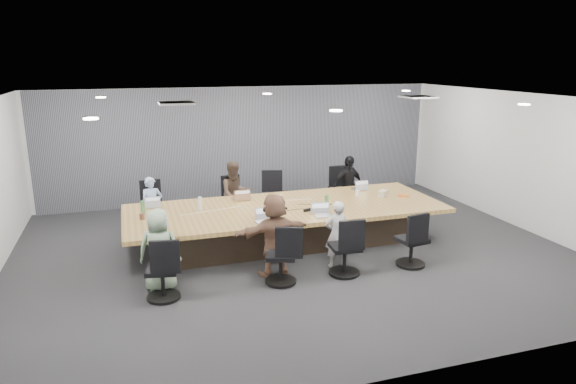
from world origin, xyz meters
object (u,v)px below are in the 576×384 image
object	(u,v)px
chair_1	(232,204)
laptop_1	(241,198)
chair_4	(162,274)
laptop_3	(359,189)
chair_3	(341,193)
person_5	(274,235)
laptop_4	(157,232)
laptop_5	(265,221)
person_3	(348,186)
person_4	(159,250)
person_6	(337,234)
canvas_bag	(383,193)
chair_0	(152,210)
person_1	(235,194)
bottle_green_right	(327,202)
conference_table	(286,223)
mug_brown	(142,216)
person_0	(152,206)
chair_5	(281,260)
bottle_clear	(200,203)
laptop_6	(325,216)
chair_2	(277,198)
bottle_green_left	(143,208)
snack_packet	(403,195)
chair_6	(345,252)
chair_7	(412,244)
stapler	(307,210)
laptop_0	(153,206)

from	to	relation	value
chair_1	laptop_1	xyz separation A→B (m)	(0.00, -0.90, 0.36)
chair_4	laptop_3	bearing A→B (deg)	40.82
chair_3	person_5	bearing A→B (deg)	49.34
laptop_4	laptop_5	size ratio (longest dim) A/B	1.01
person_3	person_4	size ratio (longest dim) A/B	1.06
chair_4	person_6	distance (m)	2.95
chair_4	canvas_bag	xyz separation A→B (m)	(4.55, 1.80, 0.41)
chair_0	laptop_4	distance (m)	2.52
chair_1	person_1	distance (m)	0.47
laptop_4	bottle_green_right	world-z (taller)	bottle_green_right
conference_table	mug_brown	bearing A→B (deg)	179.87
laptop_4	laptop_3	bearing A→B (deg)	8.42
person_0	chair_3	bearing A→B (deg)	-0.46
chair_5	bottle_clear	size ratio (longest dim) A/B	3.23
chair_0	laptop_6	bearing A→B (deg)	136.28
chair_2	bottle_green_left	distance (m)	3.30
chair_4	snack_packet	xyz separation A→B (m)	(4.95, 1.67, 0.37)
person_6	person_4	bearing A→B (deg)	2.85
chair_6	person_5	bearing A→B (deg)	166.63
canvas_bag	mug_brown	bearing A→B (deg)	-178.86
bottle_green_right	mug_brown	size ratio (longest dim) A/B	2.50
chair_7	person_5	distance (m)	2.39
chair_0	laptop_6	distance (m)	3.83
person_4	person_6	size ratio (longest dim) A/B	1.11
bottle_green_left	snack_packet	xyz separation A→B (m)	(5.12, -0.30, -0.11)
laptop_1	bottle_clear	bearing A→B (deg)	28.64
chair_1	bottle_clear	world-z (taller)	bottle_clear
chair_6	laptop_6	size ratio (longest dim) A/B	2.37
mug_brown	bottle_green_right	bearing A→B (deg)	-6.90
chair_7	person_3	size ratio (longest dim) A/B	0.57
person_1	chair_1	bearing A→B (deg)	81.88
person_5	person_6	xyz separation A→B (m)	(1.10, 0.00, -0.11)
laptop_6	stapler	bearing A→B (deg)	128.38
laptop_1	person_6	world-z (taller)	person_6
chair_1	chair_2	world-z (taller)	chair_2
laptop_6	bottle_green_right	bearing A→B (deg)	74.35
person_0	bottle_clear	bearing A→B (deg)	-57.21
chair_4	laptop_6	xyz separation A→B (m)	(2.93, 0.90, 0.36)
chair_2	bottle_green_right	world-z (taller)	bottle_green_right
person_6	mug_brown	distance (m)	3.41
person_3	laptop_4	size ratio (longest dim) A/B	3.98
person_0	stapler	distance (m)	3.22
conference_table	laptop_5	xyz separation A→B (m)	(-0.63, -0.80, 0.35)
laptop_1	canvas_bag	bearing A→B (deg)	165.05
person_3	canvas_bag	distance (m)	1.27
chair_7	snack_packet	bearing A→B (deg)	55.87
stapler	canvas_bag	size ratio (longest dim) A/B	0.63
person_6	canvas_bag	size ratio (longest dim) A/B	5.04
laptop_0	person_4	size ratio (longest dim) A/B	0.22
chair_0	canvas_bag	world-z (taller)	canvas_bag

